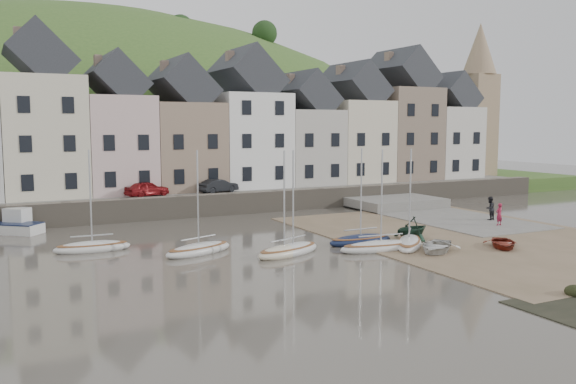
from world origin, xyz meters
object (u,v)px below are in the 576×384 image
sailboat_0 (92,247)px  rowboat_white (436,246)px  car_right (218,186)px  rowboat_green (412,228)px  car_left (147,189)px  rowboat_red (503,243)px  person_dark (490,208)px  person_red (499,214)px

sailboat_0 → rowboat_white: 20.56m
rowboat_white → car_right: 23.24m
rowboat_green → car_left: (-12.84, 18.74, 1.42)m
rowboat_white → car_right: car_right is taller
sailboat_0 → car_right: (12.77, 12.78, 1.94)m
rowboat_red → person_dark: person_dark is taller
car_left → car_right: bearing=-108.7°
sailboat_0 → person_dark: (29.70, -2.51, 0.77)m
person_red → car_left: (-21.97, 17.49, 1.29)m
car_left → person_dark: bearing=-142.0°
rowboat_green → person_red: 9.21m
rowboat_white → car_right: (-5.32, 22.55, 1.79)m
rowboat_green → rowboat_white: bearing=-30.3°
sailboat_0 → car_left: 14.46m
rowboat_white → car_left: car_left is taller
rowboat_green → car_right: 19.90m
sailboat_0 → rowboat_red: bearing=-25.3°
sailboat_0 → person_dark: bearing=-4.8°
rowboat_green → person_dark: bearing=95.6°
person_red → car_right: bearing=-55.5°
person_dark → car_right: 22.84m
rowboat_red → person_red: 8.38m
rowboat_white → rowboat_red: 4.55m
rowboat_red → car_left: 28.51m
person_red → car_right: size_ratio=0.45×
person_dark → rowboat_red: bearing=32.2°
rowboat_green → person_dark: person_dark is taller
person_red → car_left: 28.11m
rowboat_red → person_dark: bearing=85.7°
sailboat_0 → rowboat_red: (22.55, -10.66, 0.10)m
person_red → person_dark: person_dark is taller
rowboat_red → person_red: (5.86, 5.96, 0.58)m
rowboat_white → person_red: person_red is taller
rowboat_white → rowboat_green: (1.21, 3.81, 0.40)m
car_left → rowboat_green: bearing=-164.3°
sailboat_0 → rowboat_white: bearing=-28.4°
rowboat_white → car_left: bearing=171.2°
sailboat_0 → rowboat_white: sailboat_0 is taller
rowboat_green → car_left: car_left is taller
rowboat_red → person_red: size_ratio=1.78×
sailboat_0 → car_left: size_ratio=1.68×
rowboat_white → rowboat_green: rowboat_green is taller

